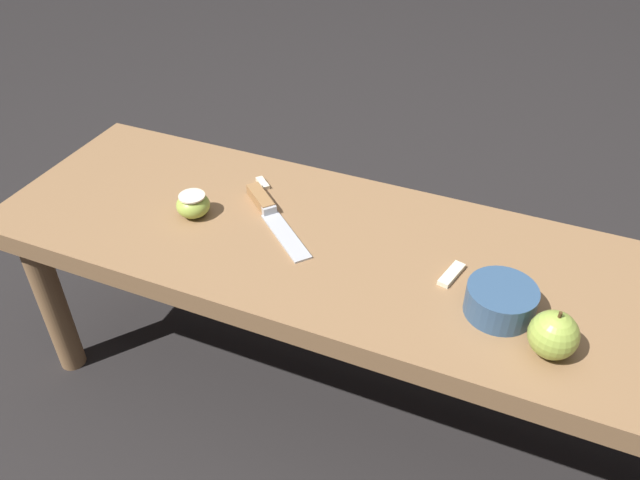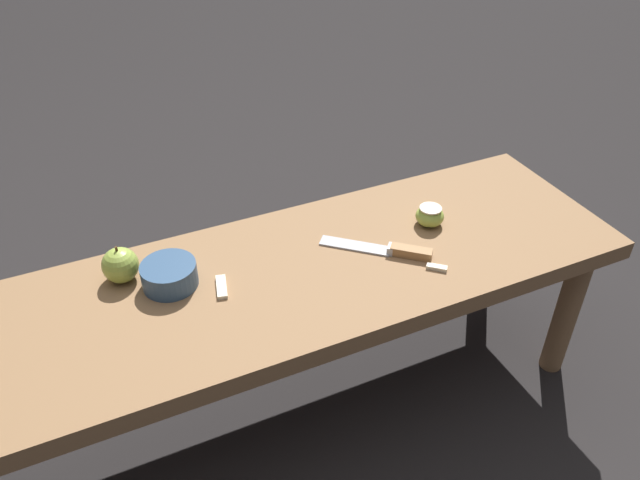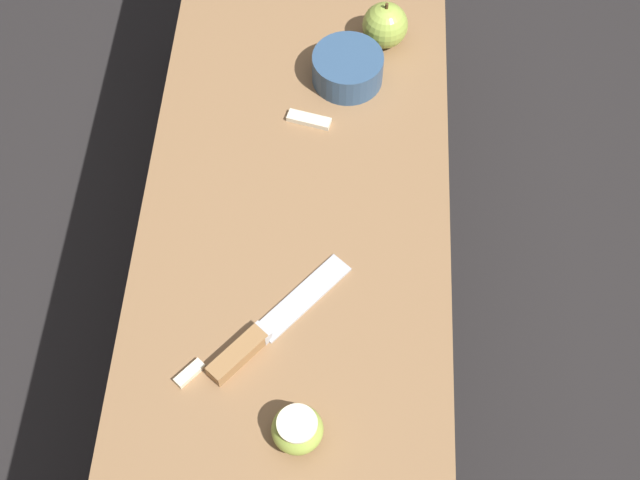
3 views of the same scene
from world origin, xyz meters
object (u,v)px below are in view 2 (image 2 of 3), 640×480
(apple_cut, at_px, (430,216))
(apple_whole, at_px, (120,265))
(wooden_bench, at_px, (290,292))
(knife, at_px, (393,250))
(bowl, at_px, (169,275))

(apple_cut, bearing_deg, apple_whole, -7.94)
(apple_whole, bearing_deg, wooden_bench, 159.02)
(wooden_bench, xyz_separation_m, apple_cut, (-0.34, -0.03, 0.07))
(knife, bearing_deg, bowl, 28.68)
(knife, xyz_separation_m, bowl, (0.43, -0.09, 0.02))
(wooden_bench, height_order, bowl, bowl)
(wooden_bench, bearing_deg, knife, 171.87)
(apple_cut, bearing_deg, wooden_bench, 4.35)
(wooden_bench, relative_size, apple_whole, 17.66)
(apple_whole, height_order, apple_cut, apple_whole)
(knife, height_order, apple_cut, apple_cut)
(wooden_bench, distance_m, bowl, 0.24)
(knife, relative_size, bowl, 1.83)
(wooden_bench, distance_m, apple_whole, 0.33)
(bowl, bearing_deg, apple_whole, -33.84)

